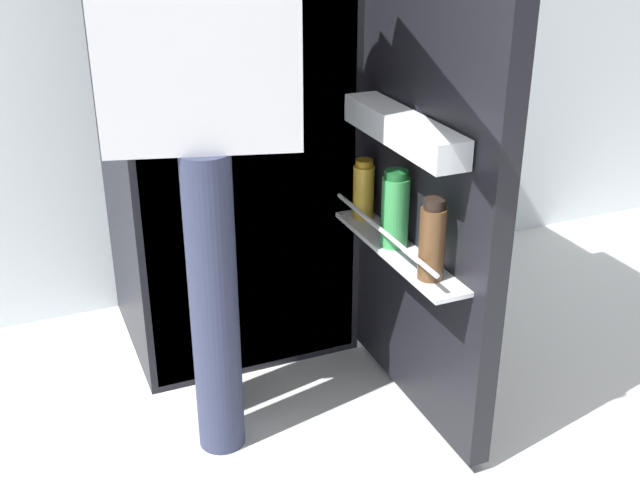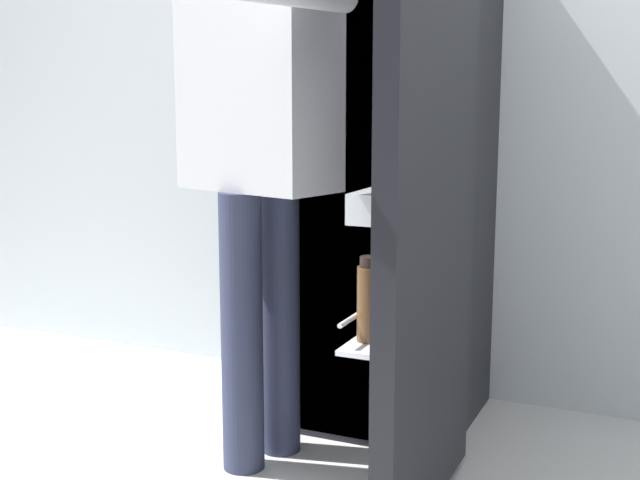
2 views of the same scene
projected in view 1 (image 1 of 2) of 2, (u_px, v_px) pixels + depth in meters
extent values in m
plane|color=silver|center=(289.00, 417.00, 2.20)|extent=(5.73, 5.73, 0.00)
cube|color=black|center=(219.00, 87.00, 2.31)|extent=(0.66, 0.56, 1.61)
cube|color=white|center=(249.00, 111.00, 2.08)|extent=(0.62, 0.01, 1.57)
cube|color=white|center=(243.00, 94.00, 2.10)|extent=(0.58, 0.09, 0.01)
cube|color=black|center=(432.00, 123.00, 1.92)|extent=(0.06, 0.65, 1.58)
cube|color=white|center=(397.00, 250.00, 2.03)|extent=(0.10, 0.56, 0.01)
cylinder|color=silver|center=(383.00, 231.00, 1.99)|extent=(0.01, 0.54, 0.01)
cube|color=white|center=(403.00, 129.00, 1.90)|extent=(0.09, 0.47, 0.07)
cylinder|color=green|center=(395.00, 212.00, 2.01)|extent=(0.07, 0.07, 0.18)
cylinder|color=#195B28|center=(397.00, 175.00, 1.97)|extent=(0.06, 0.06, 0.02)
cylinder|color=brown|center=(432.00, 244.00, 1.84)|extent=(0.06, 0.06, 0.18)
cylinder|color=black|center=(435.00, 204.00, 1.80)|extent=(0.05, 0.05, 0.02)
cylinder|color=gold|center=(364.00, 192.00, 2.18)|extent=(0.06, 0.06, 0.15)
cylinder|color=#BC8419|center=(364.00, 163.00, 2.15)|extent=(0.05, 0.05, 0.02)
cylinder|color=#4C7F3D|center=(184.00, 79.00, 2.02)|extent=(0.09, 0.09, 0.09)
cylinder|color=#2D334C|center=(214.00, 279.00, 2.08)|extent=(0.12, 0.12, 0.80)
cylinder|color=#2D334C|center=(214.00, 309.00, 1.94)|extent=(0.12, 0.12, 0.80)
cube|color=silver|center=(196.00, 16.00, 1.73)|extent=(0.48, 0.33, 0.57)
cylinder|color=silver|center=(198.00, 12.00, 1.94)|extent=(0.08, 0.08, 0.54)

